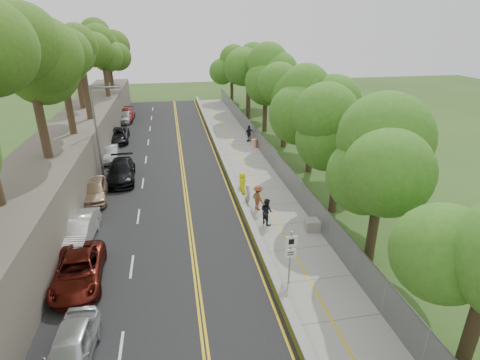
% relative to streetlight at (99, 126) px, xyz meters
% --- Properties ---
extents(ground, '(140.00, 140.00, 0.00)m').
position_rel_streetlight_xyz_m(ground, '(10.46, -14.00, -4.64)').
color(ground, '#33511E').
rests_on(ground, ground).
extents(road, '(11.20, 66.00, 0.04)m').
position_rel_streetlight_xyz_m(road, '(5.06, 1.00, -4.62)').
color(road, black).
rests_on(road, ground).
extents(sidewalk, '(4.20, 66.00, 0.05)m').
position_rel_streetlight_xyz_m(sidewalk, '(13.01, 1.00, -4.61)').
color(sidewalk, gray).
rests_on(sidewalk, ground).
extents(jersey_barrier, '(0.42, 66.00, 0.60)m').
position_rel_streetlight_xyz_m(jersey_barrier, '(10.71, 1.00, -4.34)').
color(jersey_barrier, yellow).
rests_on(jersey_barrier, ground).
extents(rock_embankment, '(5.00, 66.00, 4.00)m').
position_rel_streetlight_xyz_m(rock_embankment, '(-3.04, 1.00, -2.64)').
color(rock_embankment, '#595147').
rests_on(rock_embankment, ground).
extents(chainlink_fence, '(0.04, 66.00, 2.00)m').
position_rel_streetlight_xyz_m(chainlink_fence, '(15.11, 1.00, -3.64)').
color(chainlink_fence, slate).
rests_on(chainlink_fence, ground).
extents(trees_embankment, '(6.40, 66.00, 13.00)m').
position_rel_streetlight_xyz_m(trees_embankment, '(-2.54, 1.00, 5.86)').
color(trees_embankment, '#487B20').
rests_on(trees_embankment, rock_embankment).
extents(trees_fenceside, '(7.00, 66.00, 14.00)m').
position_rel_streetlight_xyz_m(trees_fenceside, '(17.46, 1.00, 2.36)').
color(trees_fenceside, '#458624').
rests_on(trees_fenceside, ground).
extents(streetlight, '(2.52, 0.22, 8.00)m').
position_rel_streetlight_xyz_m(streetlight, '(0.00, 0.00, 0.00)').
color(streetlight, gray).
rests_on(streetlight, ground).
extents(signpost, '(0.62, 0.09, 3.10)m').
position_rel_streetlight_xyz_m(signpost, '(11.51, -17.02, -2.68)').
color(signpost, gray).
rests_on(signpost, sidewalk).
extents(construction_barrel, '(0.57, 0.57, 0.93)m').
position_rel_streetlight_xyz_m(construction_barrel, '(14.76, 5.90, -4.13)').
color(construction_barrel, '#EA5714').
rests_on(construction_barrel, sidewalk).
extents(concrete_block, '(1.22, 0.98, 0.75)m').
position_rel_streetlight_xyz_m(concrete_block, '(14.76, -12.07, -4.22)').
color(concrete_block, gray).
rests_on(concrete_block, sidewalk).
extents(car_0, '(1.94, 4.39, 1.47)m').
position_rel_streetlight_xyz_m(car_0, '(1.46, -20.25, -3.87)').
color(car_0, silver).
rests_on(car_0, road).
extents(car_1, '(2.04, 5.17, 1.67)m').
position_rel_streetlight_xyz_m(car_1, '(-0.14, -10.88, -3.76)').
color(car_1, silver).
rests_on(car_1, road).
extents(car_2, '(2.70, 5.34, 1.45)m').
position_rel_streetlight_xyz_m(car_2, '(0.71, -14.91, -3.88)').
color(car_2, '#57160E').
rests_on(car_2, road).
extents(car_3, '(2.53, 5.68, 1.62)m').
position_rel_streetlight_xyz_m(car_3, '(1.46, -0.93, -3.79)').
color(car_3, black).
rests_on(car_3, road).
extents(car_4, '(2.24, 4.69, 1.55)m').
position_rel_streetlight_xyz_m(car_4, '(-0.14, -4.56, -3.83)').
color(car_4, tan).
rests_on(car_4, road).
extents(car_5, '(1.84, 4.37, 1.41)m').
position_rel_streetlight_xyz_m(car_5, '(-0.14, 4.53, -3.90)').
color(car_5, '#AAACB2').
rests_on(car_5, road).
extents(car_6, '(2.64, 5.35, 1.46)m').
position_rel_streetlight_xyz_m(car_6, '(-0.14, 11.04, -3.87)').
color(car_6, black).
rests_on(car_6, road).
extents(car_7, '(2.37, 5.49, 1.57)m').
position_rel_streetlight_xyz_m(car_7, '(-0.14, 20.87, -3.81)').
color(car_7, maroon).
rests_on(car_7, road).
extents(car_8, '(2.34, 4.82, 1.58)m').
position_rel_streetlight_xyz_m(car_8, '(-0.14, 20.12, -3.81)').
color(car_8, silver).
rests_on(car_8, road).
extents(painter_0, '(0.87, 1.03, 1.80)m').
position_rel_streetlight_xyz_m(painter_0, '(11.21, -5.58, -3.69)').
color(painter_0, '#EEF611').
rests_on(painter_0, sidewalk).
extents(painter_1, '(0.46, 0.66, 1.73)m').
position_rel_streetlight_xyz_m(painter_1, '(11.22, -7.83, -3.73)').
color(painter_1, beige).
rests_on(painter_1, sidewalk).
extents(painter_2, '(1.01, 1.11, 1.86)m').
position_rel_streetlight_xyz_m(painter_2, '(11.91, -10.66, -3.66)').
color(painter_2, black).
rests_on(painter_2, sidewalk).
extents(painter_3, '(1.12, 1.39, 1.88)m').
position_rel_streetlight_xyz_m(painter_3, '(11.82, -8.52, -3.65)').
color(painter_3, brown).
rests_on(painter_3, sidewalk).
extents(person_far, '(1.19, 0.88, 1.88)m').
position_rel_streetlight_xyz_m(person_far, '(14.66, 8.17, -3.65)').
color(person_far, black).
rests_on(person_far, sidewalk).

